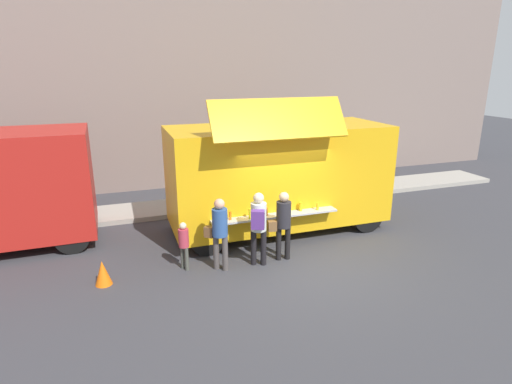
# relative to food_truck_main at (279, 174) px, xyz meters

# --- Properties ---
(ground_plane) EXTENTS (60.00, 60.00, 0.00)m
(ground_plane) POSITION_rel_food_truck_main_xyz_m (-0.31, -2.38, -1.63)
(ground_plane) COLOR #38383D
(curb_strip) EXTENTS (28.00, 1.60, 0.15)m
(curb_strip) POSITION_rel_food_truck_main_xyz_m (-4.00, 2.62, -1.55)
(curb_strip) COLOR #9E998E
(curb_strip) RESTS_ON ground
(building_behind) EXTENTS (32.00, 2.40, 10.66)m
(building_behind) POSITION_rel_food_truck_main_xyz_m (-3.00, 6.52, 3.70)
(building_behind) COLOR gray
(building_behind) RESTS_ON ground
(food_truck_main) EXTENTS (6.02, 3.01, 3.82)m
(food_truck_main) POSITION_rel_food_truck_main_xyz_m (0.00, 0.00, 0.00)
(food_truck_main) COLOR gold
(food_truck_main) RESTS_ON ground
(traffic_cone_orange) EXTENTS (0.36, 0.36, 0.55)m
(traffic_cone_orange) POSITION_rel_food_truck_main_xyz_m (-4.78, -1.77, -1.35)
(traffic_cone_orange) COLOR orange
(traffic_cone_orange) RESTS_ON ground
(trash_bin) EXTENTS (0.60, 0.60, 0.92)m
(trash_bin) POSITION_rel_food_truck_main_xyz_m (3.83, 2.32, -1.17)
(trash_bin) COLOR #2C6038
(trash_bin) RESTS_ON ground
(customer_front_ordering) EXTENTS (0.56, 0.35, 1.71)m
(customer_front_ordering) POSITION_rel_food_truck_main_xyz_m (-0.65, -1.89, -0.61)
(customer_front_ordering) COLOR black
(customer_front_ordering) RESTS_ON ground
(customer_mid_with_backpack) EXTENTS (0.46, 0.58, 1.78)m
(customer_mid_with_backpack) POSITION_rel_food_truck_main_xyz_m (-1.31, -2.01, -0.53)
(customer_mid_with_backpack) COLOR black
(customer_mid_with_backpack) RESTS_ON ground
(customer_rear_waiting) EXTENTS (0.51, 0.48, 1.72)m
(customer_rear_waiting) POSITION_rel_food_truck_main_xyz_m (-2.21, -1.91, -0.60)
(customer_rear_waiting) COLOR #4B4442
(customer_rear_waiting) RESTS_ON ground
(child_near_queue) EXTENTS (0.24, 0.24, 1.16)m
(child_near_queue) POSITION_rel_food_truck_main_xyz_m (-2.99, -1.64, -0.93)
(child_near_queue) COLOR #484940
(child_near_queue) RESTS_ON ground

